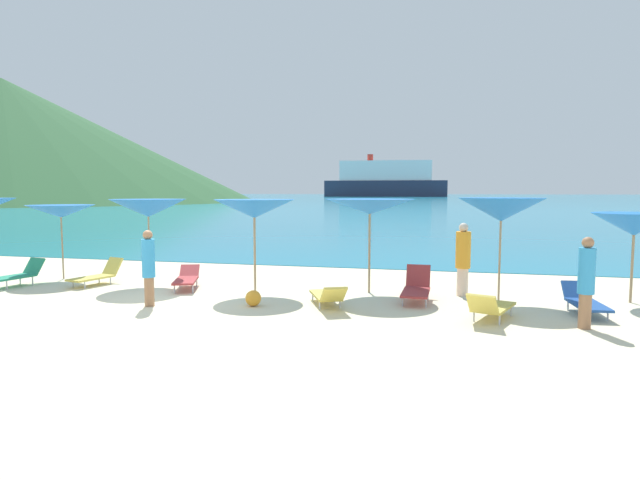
{
  "coord_description": "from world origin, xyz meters",
  "views": [
    {
      "loc": [
        6.48,
        -10.77,
        2.53
      ],
      "look_at": [
        2.96,
        3.46,
        1.2
      ],
      "focal_mm": 30.18,
      "sensor_mm": 36.0,
      "label": 1
    }
  ],
  "objects_px": {
    "umbrella_5": "(370,207)",
    "lounge_chair_1": "(19,274)",
    "lounge_chair_0": "(328,295)",
    "cruise_ship": "(385,181)",
    "lounge_chair_2": "(98,275)",
    "lounge_chair_3": "(187,278)",
    "umbrella_6": "(501,210)",
    "umbrella_4": "(254,209)",
    "lounge_chair_7": "(416,287)",
    "lounge_chair_6": "(585,301)",
    "lounge_chair_8": "(491,306)",
    "beachgoer_3": "(149,265)",
    "beach_ball": "(253,298)",
    "umbrella_3": "(148,208)",
    "umbrella_7": "(634,224)",
    "beachgoer_1": "(586,280)",
    "umbrella_2": "(61,211)",
    "beachgoer_2": "(463,258)"
  },
  "relations": [
    {
      "from": "umbrella_4",
      "to": "beachgoer_3",
      "type": "relative_size",
      "value": 1.38
    },
    {
      "from": "umbrella_6",
      "to": "beachgoer_2",
      "type": "distance_m",
      "value": 1.49
    },
    {
      "from": "umbrella_4",
      "to": "lounge_chair_3",
      "type": "distance_m",
      "value": 2.64
    },
    {
      "from": "umbrella_2",
      "to": "umbrella_7",
      "type": "distance_m",
      "value": 14.9
    },
    {
      "from": "lounge_chair_1",
      "to": "beachgoer_3",
      "type": "xyz_separation_m",
      "value": [
        4.81,
        -1.45,
        0.59
      ]
    },
    {
      "from": "lounge_chair_2",
      "to": "lounge_chair_3",
      "type": "distance_m",
      "value": 2.66
    },
    {
      "from": "umbrella_6",
      "to": "umbrella_5",
      "type": "bearing_deg",
      "value": 175.05
    },
    {
      "from": "umbrella_5",
      "to": "lounge_chair_1",
      "type": "relative_size",
      "value": 1.7
    },
    {
      "from": "lounge_chair_2",
      "to": "lounge_chair_6",
      "type": "bearing_deg",
      "value": 11.25
    },
    {
      "from": "umbrella_3",
      "to": "umbrella_5",
      "type": "distance_m",
      "value": 6.01
    },
    {
      "from": "umbrella_2",
      "to": "lounge_chair_7",
      "type": "xyz_separation_m",
      "value": [
        10.14,
        -0.77,
        -1.64
      ]
    },
    {
      "from": "beachgoer_1",
      "to": "lounge_chair_2",
      "type": "bearing_deg",
      "value": 165.48
    },
    {
      "from": "umbrella_7",
      "to": "beachgoer_2",
      "type": "relative_size",
      "value": 1.15
    },
    {
      "from": "lounge_chair_1",
      "to": "lounge_chair_2",
      "type": "relative_size",
      "value": 0.91
    },
    {
      "from": "beachgoer_1",
      "to": "lounge_chair_0",
      "type": "bearing_deg",
      "value": 166.82
    },
    {
      "from": "lounge_chair_6",
      "to": "cruise_ship",
      "type": "relative_size",
      "value": 0.03
    },
    {
      "from": "umbrella_4",
      "to": "umbrella_2",
      "type": "bearing_deg",
      "value": 174.07
    },
    {
      "from": "umbrella_2",
      "to": "lounge_chair_0",
      "type": "distance_m",
      "value": 8.65
    },
    {
      "from": "umbrella_4",
      "to": "beach_ball",
      "type": "xyz_separation_m",
      "value": [
        0.54,
        -1.53,
        -1.92
      ]
    },
    {
      "from": "umbrella_7",
      "to": "beachgoer_1",
      "type": "relative_size",
      "value": 1.2
    },
    {
      "from": "lounge_chair_1",
      "to": "lounge_chair_7",
      "type": "xyz_separation_m",
      "value": [
        10.51,
        0.49,
        0.0
      ]
    },
    {
      "from": "lounge_chair_0",
      "to": "cruise_ship",
      "type": "height_order",
      "value": "cruise_ship"
    },
    {
      "from": "umbrella_5",
      "to": "umbrella_7",
      "type": "height_order",
      "value": "umbrella_5"
    },
    {
      "from": "lounge_chair_0",
      "to": "lounge_chair_6",
      "type": "height_order",
      "value": "lounge_chair_0"
    },
    {
      "from": "umbrella_3",
      "to": "cruise_ship",
      "type": "height_order",
      "value": "cruise_ship"
    },
    {
      "from": "lounge_chair_8",
      "to": "beachgoer_3",
      "type": "bearing_deg",
      "value": 23.05
    },
    {
      "from": "beach_ball",
      "to": "umbrella_6",
      "type": "bearing_deg",
      "value": 19.82
    },
    {
      "from": "lounge_chair_0",
      "to": "umbrella_4",
      "type": "bearing_deg",
      "value": -53.46
    },
    {
      "from": "umbrella_2",
      "to": "lounge_chair_6",
      "type": "relative_size",
      "value": 1.31
    },
    {
      "from": "lounge_chair_0",
      "to": "beachgoer_2",
      "type": "relative_size",
      "value": 1.0
    },
    {
      "from": "cruise_ship",
      "to": "lounge_chair_7",
      "type": "bearing_deg",
      "value": -86.99
    },
    {
      "from": "beachgoer_3",
      "to": "beach_ball",
      "type": "relative_size",
      "value": 4.76
    },
    {
      "from": "umbrella_6",
      "to": "lounge_chair_2",
      "type": "height_order",
      "value": "umbrella_6"
    },
    {
      "from": "umbrella_6",
      "to": "lounge_chair_3",
      "type": "xyz_separation_m",
      "value": [
        -7.76,
        -0.34,
        -1.83
      ]
    },
    {
      "from": "umbrella_7",
      "to": "umbrella_4",
      "type": "bearing_deg",
      "value": -174.18
    },
    {
      "from": "umbrella_4",
      "to": "lounge_chair_7",
      "type": "height_order",
      "value": "umbrella_4"
    },
    {
      "from": "lounge_chair_8",
      "to": "umbrella_4",
      "type": "bearing_deg",
      "value": 3.11
    },
    {
      "from": "umbrella_6",
      "to": "umbrella_4",
      "type": "bearing_deg",
      "value": -176.22
    },
    {
      "from": "umbrella_5",
      "to": "lounge_chair_1",
      "type": "height_order",
      "value": "umbrella_5"
    },
    {
      "from": "beachgoer_3",
      "to": "cruise_ship",
      "type": "xyz_separation_m",
      "value": [
        -24.27,
        240.04,
        6.44
      ]
    },
    {
      "from": "umbrella_5",
      "to": "lounge_chair_7",
      "type": "height_order",
      "value": "umbrella_5"
    },
    {
      "from": "lounge_chair_6",
      "to": "beachgoer_2",
      "type": "distance_m",
      "value": 2.88
    },
    {
      "from": "lounge_chair_1",
      "to": "lounge_chair_7",
      "type": "height_order",
      "value": "lounge_chair_7"
    },
    {
      "from": "umbrella_2",
      "to": "cruise_ship",
      "type": "bearing_deg",
      "value": 94.77
    },
    {
      "from": "umbrella_3",
      "to": "beachgoer_1",
      "type": "xyz_separation_m",
      "value": [
        10.41,
        -2.34,
        -1.17
      ]
    },
    {
      "from": "beachgoer_1",
      "to": "beachgoer_3",
      "type": "xyz_separation_m",
      "value": [
        -8.88,
        -0.19,
        -0.0
      ]
    },
    {
      "from": "umbrella_6",
      "to": "beachgoer_3",
      "type": "relative_size",
      "value": 1.41
    },
    {
      "from": "umbrella_4",
      "to": "umbrella_6",
      "type": "xyz_separation_m",
      "value": [
        5.85,
        0.39,
        0.01
      ]
    },
    {
      "from": "lounge_chair_0",
      "to": "lounge_chair_6",
      "type": "bearing_deg",
      "value": 161.63
    },
    {
      "from": "umbrella_6",
      "to": "cruise_ship",
      "type": "distance_m",
      "value": 239.76
    }
  ]
}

